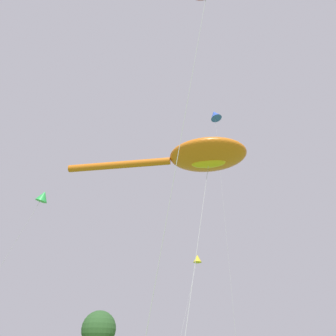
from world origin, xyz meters
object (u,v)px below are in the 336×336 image
at_px(big_show_kite, 202,156).
at_px(tree_oak_right, 99,329).
at_px(small_kite_box_yellow, 197,259).
at_px(small_kite_bird_shape, 215,115).
at_px(small_kite_tiny_distant, 43,197).

relative_size(big_show_kite, tree_oak_right, 1.41).
relative_size(big_show_kite, small_kite_box_yellow, 1.28).
bearing_deg(small_kite_box_yellow, big_show_kite, 111.15).
relative_size(small_kite_box_yellow, small_kite_bird_shape, 0.44).
xyz_separation_m(small_kite_box_yellow, small_kite_tiny_distant, (-17.54, -2.05, 1.48)).
bearing_deg(small_kite_tiny_distant, small_kite_bird_shape, 138.19).
height_order(small_kite_tiny_distant, tree_oak_right, small_kite_tiny_distant).
distance_m(small_kite_tiny_distant, small_kite_bird_shape, 20.74).
bearing_deg(small_kite_box_yellow, small_kite_tiny_distant, 67.33).
relative_size(small_kite_tiny_distant, tree_oak_right, 1.26).
height_order(small_kite_bird_shape, tree_oak_right, small_kite_bird_shape).
bearing_deg(big_show_kite, small_kite_tiny_distant, 171.84).
height_order(small_kite_tiny_distant, small_kite_bird_shape, small_kite_bird_shape).
distance_m(small_kite_tiny_distant, tree_oak_right, 47.75).
height_order(small_kite_box_yellow, tree_oak_right, small_kite_box_yellow).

